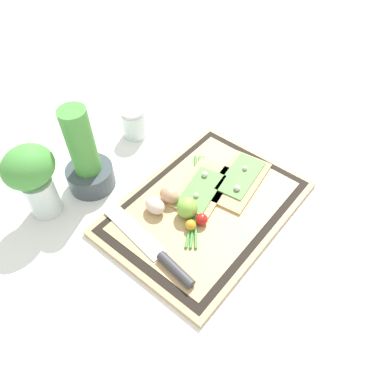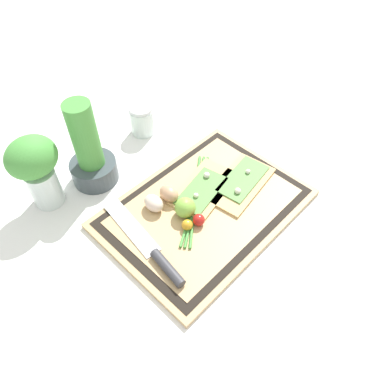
{
  "view_description": "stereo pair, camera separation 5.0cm",
  "coord_description": "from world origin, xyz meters",
  "px_view_note": "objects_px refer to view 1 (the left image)",
  "views": [
    {
      "loc": [
        -0.47,
        -0.34,
        0.74
      ],
      "look_at": [
        0.0,
        0.04,
        0.03
      ],
      "focal_mm": 35.0,
      "sensor_mm": 36.0,
      "label": 1
    },
    {
      "loc": [
        -0.43,
        -0.37,
        0.74
      ],
      "look_at": [
        0.0,
        0.04,
        0.03
      ],
      "focal_mm": 35.0,
      "sensor_mm": 36.0,
      "label": 2
    }
  ],
  "objects_px": {
    "sauce_jar": "(134,124)",
    "egg_pink": "(155,206)",
    "herb_glass": "(33,177)",
    "lime": "(187,208)",
    "pizza_slice_far": "(203,188)",
    "cherry_tomato_red": "(202,219)",
    "pizza_slice_near": "(239,179)",
    "knife": "(160,255)",
    "cherry_tomato_yellow": "(191,225)",
    "egg_brown": "(169,195)",
    "herb_pot": "(86,162)"
  },
  "relations": [
    {
      "from": "herb_pot",
      "to": "herb_glass",
      "type": "distance_m",
      "value": 0.13
    },
    {
      "from": "cherry_tomato_red",
      "to": "cherry_tomato_yellow",
      "type": "height_order",
      "value": "cherry_tomato_red"
    },
    {
      "from": "herb_glass",
      "to": "knife",
      "type": "bearing_deg",
      "value": -77.57
    },
    {
      "from": "egg_brown",
      "to": "cherry_tomato_yellow",
      "type": "relative_size",
      "value": 2.04
    },
    {
      "from": "lime",
      "to": "cherry_tomato_yellow",
      "type": "relative_size",
      "value": 1.94
    },
    {
      "from": "herb_glass",
      "to": "pizza_slice_far",
      "type": "bearing_deg",
      "value": -43.13
    },
    {
      "from": "lime",
      "to": "cherry_tomato_red",
      "type": "distance_m",
      "value": 0.04
    },
    {
      "from": "knife",
      "to": "herb_pot",
      "type": "bearing_deg",
      "value": 78.97
    },
    {
      "from": "pizza_slice_far",
      "to": "egg_pink",
      "type": "xyz_separation_m",
      "value": [
        -0.13,
        0.05,
        0.01
      ]
    },
    {
      "from": "pizza_slice_near",
      "to": "herb_pot",
      "type": "xyz_separation_m",
      "value": [
        -0.24,
        0.3,
        0.06
      ]
    },
    {
      "from": "lime",
      "to": "sauce_jar",
      "type": "height_order",
      "value": "sauce_jar"
    },
    {
      "from": "pizza_slice_near",
      "to": "cherry_tomato_yellow",
      "type": "distance_m",
      "value": 0.2
    },
    {
      "from": "pizza_slice_near",
      "to": "sauce_jar",
      "type": "height_order",
      "value": "sauce_jar"
    },
    {
      "from": "egg_brown",
      "to": "lime",
      "type": "bearing_deg",
      "value": -96.09
    },
    {
      "from": "knife",
      "to": "herb_glass",
      "type": "xyz_separation_m",
      "value": [
        -0.07,
        0.32,
        0.1
      ]
    },
    {
      "from": "sauce_jar",
      "to": "herb_glass",
      "type": "height_order",
      "value": "herb_glass"
    },
    {
      "from": "cherry_tomato_yellow",
      "to": "herb_pot",
      "type": "relative_size",
      "value": 0.11
    },
    {
      "from": "knife",
      "to": "egg_brown",
      "type": "bearing_deg",
      "value": 34.32
    },
    {
      "from": "pizza_slice_near",
      "to": "pizza_slice_far",
      "type": "xyz_separation_m",
      "value": [
        -0.08,
        0.05,
        0.0
      ]
    },
    {
      "from": "herb_pot",
      "to": "sauce_jar",
      "type": "relative_size",
      "value": 2.68
    },
    {
      "from": "sauce_jar",
      "to": "egg_pink",
      "type": "bearing_deg",
      "value": -126.01
    },
    {
      "from": "herb_pot",
      "to": "pizza_slice_far",
      "type": "bearing_deg",
      "value": -57.16
    },
    {
      "from": "knife",
      "to": "egg_brown",
      "type": "relative_size",
      "value": 5.69
    },
    {
      "from": "pizza_slice_far",
      "to": "egg_brown",
      "type": "bearing_deg",
      "value": 152.42
    },
    {
      "from": "pizza_slice_far",
      "to": "lime",
      "type": "bearing_deg",
      "value": -166.89
    },
    {
      "from": "herb_pot",
      "to": "herb_glass",
      "type": "height_order",
      "value": "herb_pot"
    },
    {
      "from": "lime",
      "to": "pizza_slice_far",
      "type": "bearing_deg",
      "value": 13.11
    },
    {
      "from": "cherry_tomato_red",
      "to": "herb_glass",
      "type": "relative_size",
      "value": 0.14
    },
    {
      "from": "egg_brown",
      "to": "sauce_jar",
      "type": "distance_m",
      "value": 0.29
    },
    {
      "from": "knife",
      "to": "cherry_tomato_yellow",
      "type": "xyz_separation_m",
      "value": [
        0.1,
        -0.0,
        0.01
      ]
    },
    {
      "from": "egg_pink",
      "to": "lime",
      "type": "distance_m",
      "value": 0.08
    },
    {
      "from": "pizza_slice_near",
      "to": "pizza_slice_far",
      "type": "bearing_deg",
      "value": 146.67
    },
    {
      "from": "egg_pink",
      "to": "sauce_jar",
      "type": "relative_size",
      "value": 0.6
    },
    {
      "from": "sauce_jar",
      "to": "herb_glass",
      "type": "relative_size",
      "value": 0.45
    },
    {
      "from": "egg_brown",
      "to": "cherry_tomato_red",
      "type": "distance_m",
      "value": 0.11
    },
    {
      "from": "pizza_slice_far",
      "to": "herb_pot",
      "type": "xyz_separation_m",
      "value": [
        -0.16,
        0.24,
        0.06
      ]
    },
    {
      "from": "knife",
      "to": "cherry_tomato_yellow",
      "type": "relative_size",
      "value": 11.64
    },
    {
      "from": "knife",
      "to": "herb_glass",
      "type": "bearing_deg",
      "value": 102.43
    },
    {
      "from": "pizza_slice_far",
      "to": "egg_brown",
      "type": "xyz_separation_m",
      "value": [
        -0.08,
        0.04,
        0.01
      ]
    },
    {
      "from": "pizza_slice_near",
      "to": "pizza_slice_far",
      "type": "relative_size",
      "value": 1.02
    },
    {
      "from": "knife",
      "to": "cherry_tomato_red",
      "type": "xyz_separation_m",
      "value": [
        0.13,
        -0.01,
        0.01
      ]
    },
    {
      "from": "lime",
      "to": "cherry_tomato_yellow",
      "type": "xyz_separation_m",
      "value": [
        -0.03,
        -0.03,
        -0.01
      ]
    },
    {
      "from": "herb_pot",
      "to": "cherry_tomato_red",
      "type": "bearing_deg",
      "value": -76.68
    },
    {
      "from": "herb_glass",
      "to": "cherry_tomato_red",
      "type": "bearing_deg",
      "value": -58.77
    },
    {
      "from": "knife",
      "to": "egg_brown",
      "type": "xyz_separation_m",
      "value": [
        0.13,
        0.09,
        0.01
      ]
    },
    {
      "from": "pizza_slice_near",
      "to": "sauce_jar",
      "type": "relative_size",
      "value": 2.34
    },
    {
      "from": "cherry_tomato_red",
      "to": "herb_pot",
      "type": "relative_size",
      "value": 0.12
    },
    {
      "from": "egg_brown",
      "to": "egg_pink",
      "type": "distance_m",
      "value": 0.05
    },
    {
      "from": "cherry_tomato_yellow",
      "to": "herb_glass",
      "type": "bearing_deg",
      "value": 118.24
    },
    {
      "from": "herb_glass",
      "to": "lime",
      "type": "bearing_deg",
      "value": -55.46
    }
  ]
}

